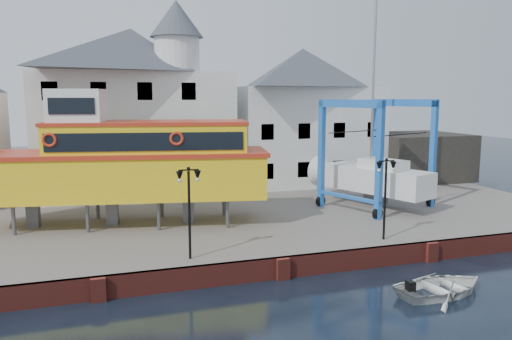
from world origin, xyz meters
name	(u,v)px	position (x,y,z in m)	size (l,w,h in m)	color
ground	(282,279)	(0.00, 0.00, 0.00)	(140.00, 140.00, 0.00)	black
hardstanding	(223,214)	(0.00, 11.00, 0.50)	(44.00, 22.00, 1.00)	slate
quay_wall	(282,268)	(0.00, 0.10, 0.50)	(44.00, 0.47, 1.00)	maroon
building_white_main	(135,108)	(-4.87, 18.39, 7.34)	(14.00, 8.30, 14.00)	silver
building_white_right	(302,116)	(9.00, 19.00, 6.60)	(12.00, 8.00, 11.20)	silver
shed_dark	(415,156)	(19.00, 17.00, 3.00)	(8.00, 7.00, 4.00)	black
lamp_post_left	(189,190)	(-4.00, 1.20, 4.17)	(1.12, 0.32, 4.20)	black
lamp_post_right	(386,178)	(6.00, 1.20, 4.17)	(1.12, 0.32, 4.20)	black
tour_boat	(111,162)	(-7.06, 8.50, 4.61)	(18.03, 7.31, 7.65)	#59595E
travel_lift	(367,171)	(9.43, 8.89, 3.27)	(7.68, 9.21, 13.58)	blue
motorboat_b	(442,294)	(5.82, -3.69, 0.00)	(3.00, 4.19, 0.87)	white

